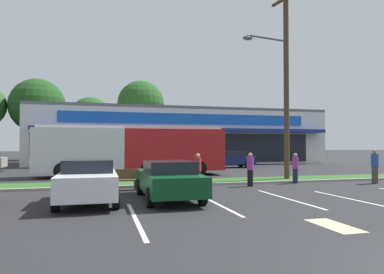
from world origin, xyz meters
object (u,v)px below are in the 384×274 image
(car_0, at_px, (88,181))
(pedestrian_near_bench, at_px, (250,169))
(city_bus, at_px, (132,149))
(bus_stop_bench, at_px, (121,179))
(utility_pole, at_px, (284,77))
(car_2, at_px, (231,159))
(car_3, at_px, (168,179))
(pedestrian_by_pole, at_px, (198,171))
(car_5, at_px, (111,160))
(pedestrian_far, at_px, (375,166))
(pedestrian_mid, at_px, (295,168))

(car_0, relative_size, pedestrian_near_bench, 2.52)
(city_bus, xyz_separation_m, bus_stop_bench, (-1.12, -7.24, -1.26))
(utility_pole, distance_m, car_2, 12.61)
(bus_stop_bench, distance_m, car_3, 3.38)
(car_0, relative_size, car_3, 0.87)
(pedestrian_near_bench, relative_size, pedestrian_by_pole, 1.01)
(car_3, xyz_separation_m, car_5, (-1.55, 16.94, 0.03))
(bus_stop_bench, xyz_separation_m, pedestrian_far, (13.00, -0.55, 0.40))
(car_3, bearing_deg, pedestrian_near_bench, -57.19)
(pedestrian_by_pole, xyz_separation_m, pedestrian_mid, (5.50, 0.58, -0.01))
(bus_stop_bench, relative_size, pedestrian_by_pole, 0.99)
(car_5, xyz_separation_m, pedestrian_far, (13.02, -14.49, 0.12))
(city_bus, distance_m, pedestrian_far, 14.23)
(car_2, xyz_separation_m, car_3, (-8.89, -16.38, -0.01))
(pedestrian_near_bench, distance_m, pedestrian_mid, 2.93)
(car_3, relative_size, car_5, 1.07)
(utility_pole, xyz_separation_m, pedestrian_mid, (-0.14, -1.29, -5.07))
(city_bus, bearing_deg, pedestrian_mid, 140.43)
(bus_stop_bench, distance_m, car_0, 3.42)
(car_0, distance_m, car_5, 17.14)
(city_bus, height_order, pedestrian_by_pole, city_bus)
(car_0, height_order, pedestrian_near_bench, pedestrian_near_bench)
(car_2, bearing_deg, car_0, 54.60)
(city_bus, height_order, bus_stop_bench, city_bus)
(car_3, xyz_separation_m, pedestrian_mid, (7.50, 3.62, 0.05))
(bus_stop_bench, xyz_separation_m, car_3, (1.53, -3.00, 0.25))
(utility_pole, xyz_separation_m, bus_stop_bench, (-9.17, -1.91, -5.36))
(utility_pole, xyz_separation_m, pedestrian_far, (3.83, -2.46, -4.96))
(car_0, relative_size, pedestrian_by_pole, 2.55)
(car_3, bearing_deg, pedestrian_far, -77.91)
(pedestrian_near_bench, height_order, pedestrian_mid, pedestrian_near_bench)
(utility_pole, relative_size, pedestrian_far, 6.12)
(city_bus, xyz_separation_m, pedestrian_far, (11.88, -7.79, -0.86))
(car_5, distance_m, pedestrian_near_bench, 15.26)
(car_2, height_order, pedestrian_mid, pedestrian_mid)
(utility_pole, xyz_separation_m, car_2, (1.25, 11.46, -5.11))
(pedestrian_by_pole, bearing_deg, car_3, 139.39)
(car_0, distance_m, pedestrian_mid, 11.01)
(city_bus, distance_m, car_5, 6.86)
(pedestrian_near_bench, height_order, pedestrian_far, pedestrian_far)
(city_bus, xyz_separation_m, pedestrian_by_pole, (2.41, -7.20, -0.95))
(utility_pole, bearing_deg, car_3, -147.24)
(pedestrian_far, bearing_deg, utility_pole, -2.66)
(car_2, distance_m, pedestrian_mid, 12.83)
(utility_pole, bearing_deg, car_0, -154.24)
(utility_pole, bearing_deg, car_5, 127.38)
(car_3, height_order, car_5, car_5)
(pedestrian_mid, xyz_separation_m, pedestrian_far, (3.97, -1.17, 0.11))
(bus_stop_bench, xyz_separation_m, car_2, (10.42, 13.37, 0.25))
(pedestrian_by_pole, bearing_deg, pedestrian_far, -100.93)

